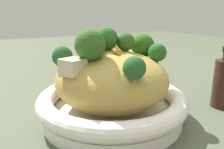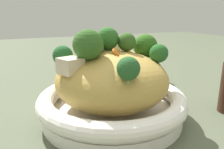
{
  "view_description": "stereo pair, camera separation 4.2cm",
  "coord_description": "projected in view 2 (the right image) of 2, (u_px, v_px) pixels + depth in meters",
  "views": [
    {
      "loc": [
        -0.35,
        0.2,
        0.2
      ],
      "look_at": [
        0.0,
        0.0,
        0.09
      ],
      "focal_mm": 35.93,
      "sensor_mm": 36.0,
      "label": 1
    },
    {
      "loc": [
        -0.37,
        0.16,
        0.2
      ],
      "look_at": [
        0.0,
        0.0,
        0.09
      ],
      "focal_mm": 35.93,
      "sensor_mm": 36.0,
      "label": 2
    }
  ],
  "objects": [
    {
      "name": "chicken_chunks",
      "position": [
        95.0,
        54.0,
        0.42
      ],
      "size": [
        0.11,
        0.15,
        0.05
      ],
      "color": "beige",
      "rests_on": "serving_bowl"
    },
    {
      "name": "noodle_heap",
      "position": [
        112.0,
        80.0,
        0.42
      ],
      "size": [
        0.21,
        0.21,
        0.11
      ],
      "color": "#B99545",
      "rests_on": "serving_bowl"
    },
    {
      "name": "drinking_glass",
      "position": [
        146.0,
        66.0,
        0.68
      ],
      "size": [
        0.07,
        0.07,
        0.08
      ],
      "color": "silver",
      "rests_on": "ground_plane"
    },
    {
      "name": "carrot_coins",
      "position": [
        91.0,
        53.0,
        0.44
      ],
      "size": [
        0.13,
        0.06,
        0.04
      ],
      "color": "orange",
      "rests_on": "serving_bowl"
    },
    {
      "name": "zucchini_slices",
      "position": [
        99.0,
        51.0,
        0.41
      ],
      "size": [
        0.06,
        0.06,
        0.03
      ],
      "color": "beige",
      "rests_on": "serving_bowl"
    },
    {
      "name": "broccoli_florets",
      "position": [
        115.0,
        48.0,
        0.4
      ],
      "size": [
        0.17,
        0.21,
        0.08
      ],
      "color": "#97B16F",
      "rests_on": "serving_bowl"
    },
    {
      "name": "ground_plane",
      "position": [
        112.0,
        117.0,
        0.44
      ],
      "size": [
        3.0,
        3.0,
        0.0
      ],
      "primitive_type": "plane",
      "color": "#4C533E"
    },
    {
      "name": "serving_bowl",
      "position": [
        112.0,
        104.0,
        0.44
      ],
      "size": [
        0.28,
        0.28,
        0.05
      ],
      "color": "white",
      "rests_on": "ground_plane"
    }
  ]
}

